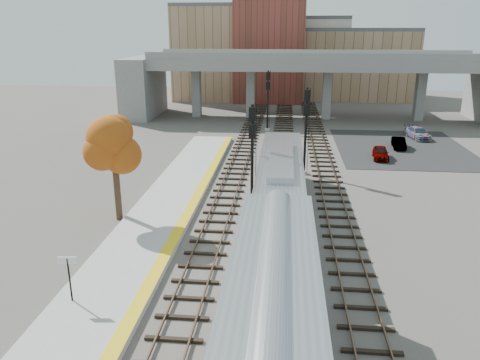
% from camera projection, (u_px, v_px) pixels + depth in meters
% --- Properties ---
extents(ground, '(160.00, 160.00, 0.00)m').
position_uv_depth(ground, '(260.00, 262.00, 26.34)').
color(ground, '#47423D').
rests_on(ground, ground).
extents(platform, '(4.50, 60.00, 0.35)m').
position_uv_depth(platform, '(134.00, 254.00, 26.96)').
color(platform, '#9E9E99').
rests_on(platform, ground).
extents(yellow_strip, '(0.70, 60.00, 0.01)m').
position_uv_depth(yellow_strip, '(166.00, 252.00, 26.73)').
color(yellow_strip, yellow).
rests_on(yellow_strip, platform).
extents(tracks, '(10.70, 95.00, 0.25)m').
position_uv_depth(tracks, '(280.00, 189.00, 38.05)').
color(tracks, black).
rests_on(tracks, ground).
extents(overpass, '(54.00, 12.00, 9.50)m').
position_uv_depth(overpass, '(313.00, 78.00, 66.66)').
color(overpass, slate).
rests_on(overpass, ground).
extents(buildings_far, '(43.00, 21.00, 20.60)m').
position_uv_depth(buildings_far, '(288.00, 55.00, 86.76)').
color(buildings_far, '#A67F60').
rests_on(buildings_far, ground).
extents(parking_lot, '(14.00, 18.00, 0.04)m').
position_uv_depth(parking_lot, '(401.00, 148.00, 51.52)').
color(parking_lot, black).
rests_on(parking_lot, ground).
extents(locomotive, '(3.02, 19.05, 4.10)m').
position_uv_depth(locomotive, '(280.00, 186.00, 32.06)').
color(locomotive, '#A8AAB2').
rests_on(locomotive, ground).
extents(signal_mast_near, '(0.60, 0.64, 7.53)m').
position_uv_depth(signal_mast_near, '(252.00, 156.00, 33.54)').
color(signal_mast_near, '#9E9E99').
rests_on(signal_mast_near, ground).
extents(signal_mast_mid, '(0.60, 0.64, 7.73)m').
position_uv_depth(signal_mast_mid, '(306.00, 131.00, 41.01)').
color(signal_mast_mid, '#9E9E99').
rests_on(signal_mast_mid, ground).
extents(signal_mast_far, '(0.60, 0.64, 7.56)m').
position_uv_depth(signal_mast_far, '(268.00, 101.00, 58.96)').
color(signal_mast_far, '#9E9E99').
rests_on(signal_mast_far, ground).
extents(station_sign, '(0.90, 0.15, 2.27)m').
position_uv_depth(station_sign, '(68.00, 270.00, 21.54)').
color(station_sign, black).
rests_on(station_sign, platform).
extents(tree, '(3.60, 3.60, 7.00)m').
position_uv_depth(tree, '(113.00, 146.00, 30.68)').
color(tree, '#382619').
rests_on(tree, ground).
extents(car_a, '(1.84, 3.79, 1.25)m').
position_uv_depth(car_a, '(381.00, 153.00, 46.89)').
color(car_a, '#99999E').
rests_on(car_a, parking_lot).
extents(car_b, '(1.54, 3.65, 1.17)m').
position_uv_depth(car_b, '(399.00, 143.00, 51.00)').
color(car_b, '#99999E').
rests_on(car_b, parking_lot).
extents(car_c, '(2.57, 4.72, 1.30)m').
position_uv_depth(car_c, '(418.00, 133.00, 55.57)').
color(car_c, '#99999E').
rests_on(car_c, parking_lot).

